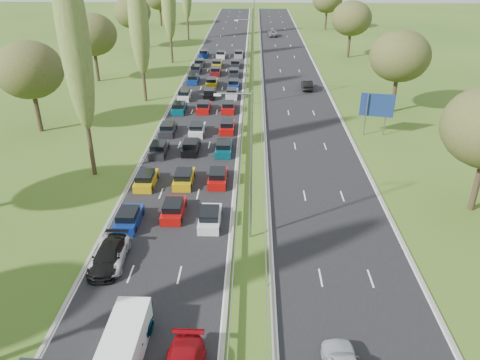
{
  "coord_description": "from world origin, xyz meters",
  "views": [
    {
      "loc": [
        4.59,
        11.59,
        21.04
      ],
      "look_at": [
        3.45,
        50.13,
        1.5
      ],
      "focal_mm": 35.0,
      "sensor_mm": 36.0,
      "label": 1
    }
  ],
  "objects_px": {
    "near_car_2": "(110,255)",
    "near_car_3": "(109,256)",
    "white_van_rear": "(127,337)",
    "direction_sign": "(377,107)"
  },
  "relations": [
    {
      "from": "near_car_2",
      "to": "near_car_3",
      "type": "distance_m",
      "value": 0.17
    },
    {
      "from": "near_car_2",
      "to": "white_van_rear",
      "type": "height_order",
      "value": "white_van_rear"
    },
    {
      "from": "white_van_rear",
      "to": "near_car_2",
      "type": "bearing_deg",
      "value": 112.63
    },
    {
      "from": "white_van_rear",
      "to": "near_car_3",
      "type": "bearing_deg",
      "value": 113.15
    },
    {
      "from": "near_car_3",
      "to": "near_car_2",
      "type": "bearing_deg",
      "value": 85.21
    },
    {
      "from": "near_car_3",
      "to": "direction_sign",
      "type": "relative_size",
      "value": 0.97
    },
    {
      "from": "near_car_2",
      "to": "near_car_3",
      "type": "bearing_deg",
      "value": -98.76
    },
    {
      "from": "near_car_2",
      "to": "near_car_3",
      "type": "height_order",
      "value": "near_car_3"
    },
    {
      "from": "near_car_2",
      "to": "white_van_rear",
      "type": "bearing_deg",
      "value": -70.49
    },
    {
      "from": "near_car_2",
      "to": "white_van_rear",
      "type": "xyz_separation_m",
      "value": [
        3.34,
        -8.22,
        0.35
      ]
    }
  ]
}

